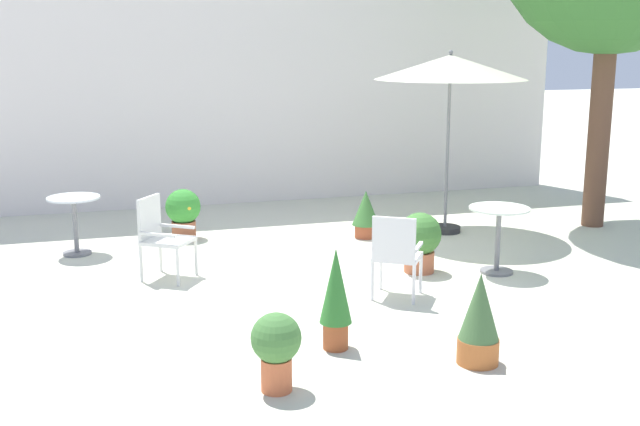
{
  "coord_description": "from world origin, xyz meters",
  "views": [
    {
      "loc": [
        -2.47,
        -8.34,
        2.62
      ],
      "look_at": [
        0.0,
        -0.09,
        0.72
      ],
      "focal_mm": 43.56,
      "sensor_mm": 36.0,
      "label": 1
    }
  ],
  "objects_px": {
    "patio_chair_0": "(396,251)",
    "potted_plant_3": "(479,320)",
    "patio_umbrella_0": "(450,69)",
    "potted_plant_1": "(366,213)",
    "cafe_table_1": "(75,215)",
    "potted_plant_2": "(420,239)",
    "potted_plant_5": "(183,211)",
    "patio_chair_1": "(161,233)",
    "cafe_table_0": "(498,228)",
    "potted_plant_0": "(336,295)",
    "potted_plant_4": "(276,346)"
  },
  "relations": [
    {
      "from": "patio_chair_0",
      "to": "potted_plant_3",
      "type": "bearing_deg",
      "value": -88.85
    },
    {
      "from": "patio_umbrella_0",
      "to": "patio_chair_0",
      "type": "relative_size",
      "value": 2.81
    },
    {
      "from": "patio_umbrella_0",
      "to": "potted_plant_1",
      "type": "distance_m",
      "value": 2.25
    },
    {
      "from": "cafe_table_1",
      "to": "potted_plant_3",
      "type": "distance_m",
      "value": 5.55
    },
    {
      "from": "potted_plant_2",
      "to": "potted_plant_5",
      "type": "relative_size",
      "value": 1.03
    },
    {
      "from": "patio_umbrella_0",
      "to": "potted_plant_2",
      "type": "bearing_deg",
      "value": -123.94
    },
    {
      "from": "patio_chair_1",
      "to": "potted_plant_3",
      "type": "height_order",
      "value": "patio_chair_1"
    },
    {
      "from": "patio_umbrella_0",
      "to": "patio_chair_1",
      "type": "xyz_separation_m",
      "value": [
        -4.03,
        -1.08,
        -1.74
      ]
    },
    {
      "from": "potted_plant_1",
      "to": "potted_plant_2",
      "type": "relative_size",
      "value": 0.93
    },
    {
      "from": "potted_plant_2",
      "to": "potted_plant_5",
      "type": "height_order",
      "value": "potted_plant_2"
    },
    {
      "from": "patio_umbrella_0",
      "to": "potted_plant_5",
      "type": "bearing_deg",
      "value": 169.47
    },
    {
      "from": "cafe_table_0",
      "to": "potted_plant_1",
      "type": "xyz_separation_m",
      "value": [
        -0.89,
        2.0,
        -0.19
      ]
    },
    {
      "from": "potted_plant_0",
      "to": "potted_plant_5",
      "type": "distance_m",
      "value": 4.37
    },
    {
      "from": "potted_plant_3",
      "to": "potted_plant_4",
      "type": "relative_size",
      "value": 1.25
    },
    {
      "from": "potted_plant_0",
      "to": "potted_plant_3",
      "type": "bearing_deg",
      "value": -31.8
    },
    {
      "from": "potted_plant_1",
      "to": "patio_chair_1",
      "type": "bearing_deg",
      "value": -159.01
    },
    {
      "from": "potted_plant_1",
      "to": "potted_plant_5",
      "type": "relative_size",
      "value": 0.96
    },
    {
      "from": "patio_chair_0",
      "to": "potted_plant_1",
      "type": "relative_size",
      "value": 1.38
    },
    {
      "from": "potted_plant_1",
      "to": "potted_plant_2",
      "type": "distance_m",
      "value": 1.71
    },
    {
      "from": "cafe_table_1",
      "to": "potted_plant_2",
      "type": "height_order",
      "value": "cafe_table_1"
    },
    {
      "from": "cafe_table_0",
      "to": "patio_chair_1",
      "type": "distance_m",
      "value": 3.85
    },
    {
      "from": "potted_plant_2",
      "to": "potted_plant_1",
      "type": "bearing_deg",
      "value": 91.42
    },
    {
      "from": "patio_chair_1",
      "to": "potted_plant_3",
      "type": "relative_size",
      "value": 1.19
    },
    {
      "from": "patio_chair_0",
      "to": "potted_plant_2",
      "type": "bearing_deg",
      "value": 52.49
    },
    {
      "from": "patio_chair_0",
      "to": "potted_plant_3",
      "type": "xyz_separation_m",
      "value": [
        0.04,
        -1.74,
        -0.13
      ]
    },
    {
      "from": "patio_chair_0",
      "to": "potted_plant_2",
      "type": "relative_size",
      "value": 1.28
    },
    {
      "from": "potted_plant_5",
      "to": "potted_plant_2",
      "type": "bearing_deg",
      "value": -44.18
    },
    {
      "from": "potted_plant_0",
      "to": "potted_plant_1",
      "type": "relative_size",
      "value": 1.4
    },
    {
      "from": "cafe_table_1",
      "to": "potted_plant_4",
      "type": "height_order",
      "value": "cafe_table_1"
    },
    {
      "from": "cafe_table_1",
      "to": "patio_chair_0",
      "type": "relative_size",
      "value": 0.83
    },
    {
      "from": "patio_umbrella_0",
      "to": "cafe_table_1",
      "type": "relative_size",
      "value": 3.39
    },
    {
      "from": "cafe_table_0",
      "to": "patio_chair_0",
      "type": "xyz_separation_m",
      "value": [
        -1.49,
        -0.54,
        -0.02
      ]
    },
    {
      "from": "patio_chair_0",
      "to": "potted_plant_4",
      "type": "distance_m",
      "value": 2.45
    },
    {
      "from": "cafe_table_1",
      "to": "potted_plant_4",
      "type": "relative_size",
      "value": 1.19
    },
    {
      "from": "patio_chair_1",
      "to": "potted_plant_1",
      "type": "xyz_separation_m",
      "value": [
        2.85,
        1.09,
        -0.18
      ]
    },
    {
      "from": "potted_plant_2",
      "to": "potted_plant_4",
      "type": "xyz_separation_m",
      "value": [
        -2.33,
        -2.6,
        -0.02
      ]
    },
    {
      "from": "patio_umbrella_0",
      "to": "patio_chair_1",
      "type": "relative_size",
      "value": 2.7
    },
    {
      "from": "potted_plant_0",
      "to": "patio_chair_1",
      "type": "bearing_deg",
      "value": 116.14
    },
    {
      "from": "potted_plant_2",
      "to": "potted_plant_3",
      "type": "xyz_separation_m",
      "value": [
        -0.6,
        -2.57,
        -0.01
      ]
    },
    {
      "from": "cafe_table_1",
      "to": "potted_plant_0",
      "type": "distance_m",
      "value": 4.44
    },
    {
      "from": "patio_umbrella_0",
      "to": "cafe_table_0",
      "type": "height_order",
      "value": "patio_umbrella_0"
    },
    {
      "from": "potted_plant_3",
      "to": "potted_plant_2",
      "type": "bearing_deg",
      "value": 76.8
    },
    {
      "from": "patio_chair_1",
      "to": "potted_plant_5",
      "type": "height_order",
      "value": "patio_chair_1"
    },
    {
      "from": "cafe_table_1",
      "to": "patio_chair_1",
      "type": "distance_m",
      "value": 1.62
    },
    {
      "from": "cafe_table_0",
      "to": "potted_plant_5",
      "type": "relative_size",
      "value": 1.14
    },
    {
      "from": "cafe_table_0",
      "to": "potted_plant_5",
      "type": "distance_m",
      "value": 4.22
    },
    {
      "from": "patio_chair_1",
      "to": "potted_plant_1",
      "type": "relative_size",
      "value": 1.43
    },
    {
      "from": "cafe_table_0",
      "to": "potted_plant_5",
      "type": "xyz_separation_m",
      "value": [
        -3.28,
        2.65,
        -0.16
      ]
    },
    {
      "from": "patio_chair_0",
      "to": "cafe_table_0",
      "type": "bearing_deg",
      "value": 20.05
    },
    {
      "from": "cafe_table_1",
      "to": "potted_plant_0",
      "type": "bearing_deg",
      "value": -60.51
    }
  ]
}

